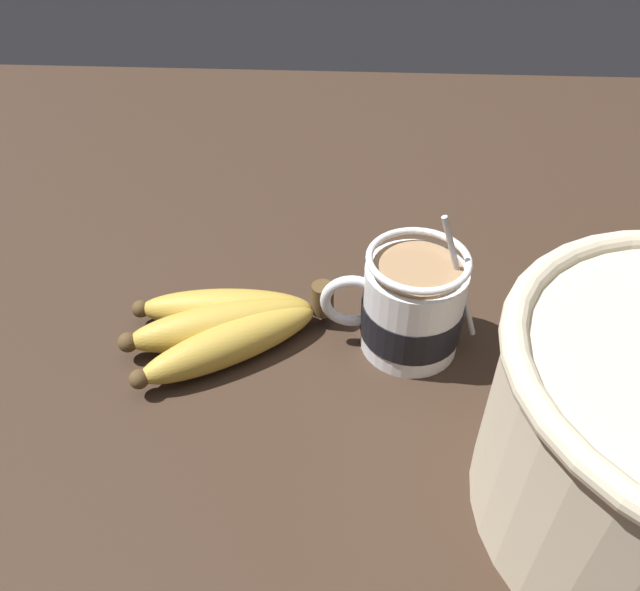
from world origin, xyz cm
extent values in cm
cube|color=#332319|center=(0.00, 0.00, 2.00)|extent=(128.97, 128.97, 3.99)
cylinder|color=silver|center=(-2.27, -1.86, 8.17)|extent=(8.48, 8.48, 8.36)
cylinder|color=black|center=(-2.27, -1.86, 7.29)|extent=(8.68, 8.68, 3.30)
torus|color=silver|center=(2.88, -1.86, 8.71)|extent=(5.43, 0.90, 5.43)
cylinder|color=#997551|center=(-2.27, -1.86, 12.45)|extent=(7.28, 7.28, 0.40)
torus|color=silver|center=(-2.27, -1.86, 13.42)|extent=(8.48, 8.48, 0.60)
cylinder|color=#B2B2B7|center=(-5.76, -1.86, 11.49)|extent=(4.49, 0.50, 12.16)
ellipsoid|color=#B2B2B7|center=(-3.75, -1.86, 5.49)|extent=(3.00, 2.00, 0.80)
cylinder|color=#4C381E|center=(5.47, -4.17, 6.85)|extent=(2.00, 2.00, 3.00)
ellipsoid|color=#B79338|center=(14.17, -3.62, 5.78)|extent=(15.65, 4.55, 3.58)
sphere|color=#4C381E|center=(21.89, -3.14, 5.78)|extent=(1.61, 1.61, 1.61)
ellipsoid|color=#B79338|center=(14.09, -1.30, 5.92)|extent=(16.57, 8.78, 3.86)
sphere|color=#4C381E|center=(21.76, 1.26, 5.92)|extent=(1.74, 1.74, 1.74)
ellipsoid|color=#B79338|center=(13.02, 0.78, 5.82)|extent=(15.44, 11.86, 3.64)
sphere|color=#4C381E|center=(19.74, 5.19, 5.82)|extent=(1.64, 1.64, 1.64)
camera|label=1|loc=(3.47, 37.62, 43.68)|focal=35.00mm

